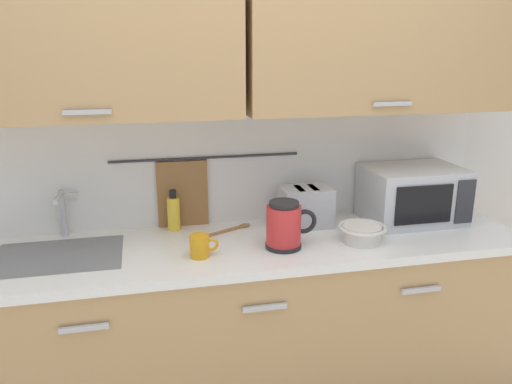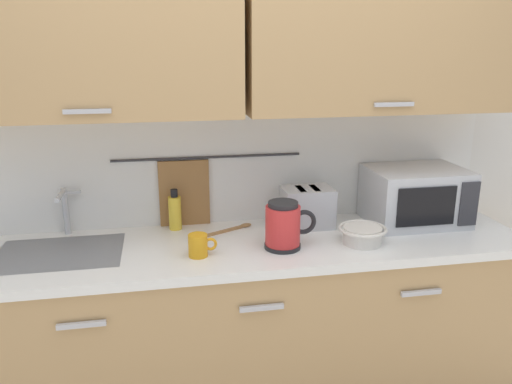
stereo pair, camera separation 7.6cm
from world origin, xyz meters
TOP-DOWN VIEW (x-y plane):
  - counter_unit at (-0.01, 0.30)m, footprint 2.53×0.64m
  - back_wall_assembly at (-0.00, 0.53)m, footprint 3.70×0.41m
  - sink_faucet at (-0.80, 0.53)m, footprint 0.09×0.17m
  - microwave at (0.85, 0.41)m, footprint 0.46×0.35m
  - electric_kettle at (0.14, 0.20)m, footprint 0.23×0.16m
  - dish_soap_bottle at (-0.31, 0.52)m, footprint 0.06×0.06m
  - mug_near_sink at (-0.23, 0.18)m, footprint 0.12×0.08m
  - mixing_bowl at (0.49, 0.19)m, footprint 0.21×0.21m
  - toaster at (0.31, 0.45)m, footprint 0.26×0.17m
  - wooden_spoon at (-0.04, 0.46)m, footprint 0.26×0.15m

SIDE VIEW (x-z plane):
  - counter_unit at x=-0.01m, z-range 0.01..0.91m
  - wooden_spoon at x=-0.04m, z-range 0.90..0.91m
  - mixing_bowl at x=0.49m, z-range 0.91..0.98m
  - mug_near_sink at x=-0.23m, z-range 0.90..1.00m
  - dish_soap_bottle at x=-0.31m, z-range 0.89..1.08m
  - toaster at x=0.31m, z-range 0.90..1.09m
  - electric_kettle at x=0.14m, z-range 0.90..1.11m
  - microwave at x=0.85m, z-range 0.90..1.17m
  - sink_faucet at x=-0.80m, z-range 0.93..1.15m
  - back_wall_assembly at x=0.00m, z-range 0.27..2.77m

